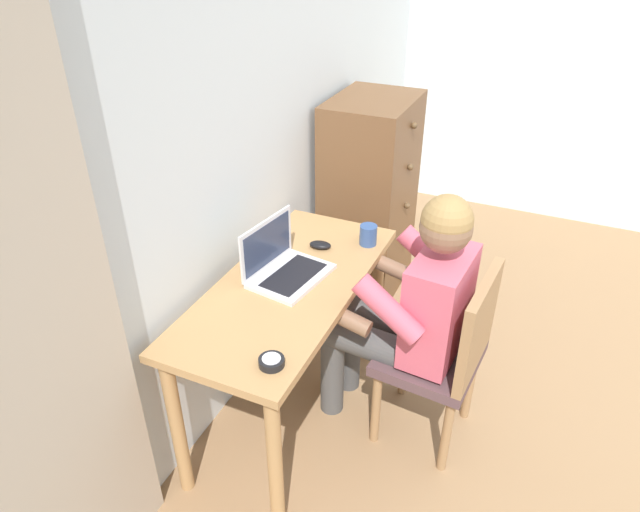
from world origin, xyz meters
name	(u,v)px	position (x,y,z in m)	size (l,w,h in m)	color
wall_back	(266,120)	(0.00, 2.20, 1.25)	(4.80, 0.05, 2.50)	silver
curtain_panel	(26,338)	(-1.46, 2.13, 1.10)	(0.63, 0.03, 2.20)	#BCAD99
desk	(289,306)	(-0.48, 1.86, 0.63)	(1.23, 0.55, 0.75)	tan
dresser	(369,199)	(0.70, 1.92, 0.60)	(0.59, 0.47, 1.20)	brown
chair	(447,352)	(-0.34, 1.20, 0.49)	(0.45, 0.44, 0.87)	brown
person_seated	(409,304)	(-0.32, 1.38, 0.67)	(0.56, 0.61, 1.19)	#4C4C4C
laptop	(283,265)	(-0.44, 1.90, 0.80)	(0.37, 0.30, 0.24)	silver
computer_mouse	(320,245)	(-0.17, 1.85, 0.76)	(0.06, 0.10, 0.03)	black
desk_clock	(272,362)	(-0.95, 1.68, 0.76)	(0.09, 0.09, 0.03)	black
coffee_mug	(368,235)	(-0.04, 1.66, 0.79)	(0.12, 0.08, 0.09)	#33518C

